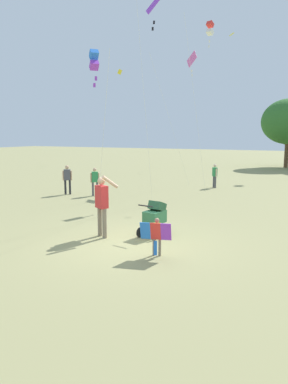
{
  "coord_description": "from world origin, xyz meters",
  "views": [
    {
      "loc": [
        4.56,
        -8.32,
        2.94
      ],
      "look_at": [
        0.05,
        0.74,
        1.3
      ],
      "focal_mm": 33.59,
      "sensor_mm": 36.0,
      "label": 1
    }
  ],
  "objects_px": {
    "kite_blue_high": "(210,30)",
    "person_kid_running": "(95,179)",
    "stroller": "(155,215)",
    "kite_green_novelty": "(191,63)",
    "child_with_butterfly_kite": "(157,233)",
    "person_adult_flyer": "(102,201)",
    "kite_adult_black": "(94,61)",
    "person_red_shirt": "(67,177)",
    "kite_orange_delta": "(153,11)",
    "person_sitting_far": "(215,174)"
  },
  "relations": [
    {
      "from": "person_kid_running",
      "to": "kite_orange_delta",
      "type": "bearing_deg",
      "value": -8.25
    },
    {
      "from": "child_with_butterfly_kite",
      "to": "kite_green_novelty",
      "type": "distance_m",
      "value": 13.96
    },
    {
      "from": "person_adult_flyer",
      "to": "person_red_shirt",
      "type": "distance_m",
      "value": 7.83
    },
    {
      "from": "person_sitting_far",
      "to": "person_kid_running",
      "type": "distance_m",
      "value": 6.76
    },
    {
      "from": "person_sitting_far",
      "to": "kite_blue_high",
      "type": "bearing_deg",
      "value": -89.11
    },
    {
      "from": "kite_adult_black",
      "to": "person_red_shirt",
      "type": "xyz_separation_m",
      "value": [
        -4.04,
        3.44,
        -4.51
      ]
    },
    {
      "from": "child_with_butterfly_kite",
      "to": "person_red_shirt",
      "type": "xyz_separation_m",
      "value": [
        -7.67,
        6.31,
        0.27
      ]
    },
    {
      "from": "child_with_butterfly_kite",
      "to": "kite_green_novelty",
      "type": "xyz_separation_m",
      "value": [
        -3.44,
        12.01,
        6.22
      ]
    },
    {
      "from": "kite_orange_delta",
      "to": "kite_green_novelty",
      "type": "distance_m",
      "value": 5.96
    },
    {
      "from": "person_red_shirt",
      "to": "child_with_butterfly_kite",
      "type": "bearing_deg",
      "value": -39.44
    },
    {
      "from": "kite_orange_delta",
      "to": "person_kid_running",
      "type": "height_order",
      "value": "kite_orange_delta"
    },
    {
      "from": "kite_green_novelty",
      "to": "person_sitting_far",
      "type": "bearing_deg",
      "value": -10.82
    },
    {
      "from": "person_sitting_far",
      "to": "kite_adult_black",
      "type": "bearing_deg",
      "value": -101.7
    },
    {
      "from": "kite_orange_delta",
      "to": "kite_green_novelty",
      "type": "xyz_separation_m",
      "value": [
        -0.43,
        5.87,
        -0.96
      ]
    },
    {
      "from": "kite_green_novelty",
      "to": "person_sitting_far",
      "type": "height_order",
      "value": "kite_green_novelty"
    },
    {
      "from": "child_with_butterfly_kite",
      "to": "stroller",
      "type": "distance_m",
      "value": 1.81
    },
    {
      "from": "person_adult_flyer",
      "to": "kite_orange_delta",
      "type": "relative_size",
      "value": 0.21
    },
    {
      "from": "child_with_butterfly_kite",
      "to": "kite_adult_black",
      "type": "distance_m",
      "value": 6.66
    },
    {
      "from": "stroller",
      "to": "kite_green_novelty",
      "type": "distance_m",
      "value": 12.38
    },
    {
      "from": "child_with_butterfly_kite",
      "to": "kite_orange_delta",
      "type": "bearing_deg",
      "value": 116.09
    },
    {
      "from": "kite_adult_black",
      "to": "kite_green_novelty",
      "type": "xyz_separation_m",
      "value": [
        0.19,
        9.14,
        1.44
      ]
    },
    {
      "from": "child_with_butterfly_kite",
      "to": "person_kid_running",
      "type": "bearing_deg",
      "value": 133.44
    },
    {
      "from": "kite_green_novelty",
      "to": "person_sitting_far",
      "type": "relative_size",
      "value": 5.76
    },
    {
      "from": "person_kid_running",
      "to": "child_with_butterfly_kite",
      "type": "bearing_deg",
      "value": -46.56
    },
    {
      "from": "stroller",
      "to": "person_red_shirt",
      "type": "relative_size",
      "value": 0.78
    },
    {
      "from": "person_sitting_far",
      "to": "person_adult_flyer",
      "type": "bearing_deg",
      "value": -91.47
    },
    {
      "from": "child_with_butterfly_kite",
      "to": "person_adult_flyer",
      "type": "relative_size",
      "value": 0.52
    },
    {
      "from": "person_adult_flyer",
      "to": "kite_green_novelty",
      "type": "relative_size",
      "value": 0.24
    },
    {
      "from": "stroller",
      "to": "person_red_shirt",
      "type": "distance_m",
      "value": 8.33
    },
    {
      "from": "stroller",
      "to": "kite_green_novelty",
      "type": "bearing_deg",
      "value": 104.34
    },
    {
      "from": "kite_orange_delta",
      "to": "person_sitting_far",
      "type": "relative_size",
      "value": 6.47
    },
    {
      "from": "kite_adult_black",
      "to": "kite_green_novelty",
      "type": "distance_m",
      "value": 9.25
    },
    {
      "from": "kite_adult_black",
      "to": "kite_green_novelty",
      "type": "bearing_deg",
      "value": 88.79
    },
    {
      "from": "person_red_shirt",
      "to": "person_sitting_far",
      "type": "xyz_separation_m",
      "value": [
        5.87,
        5.39,
        -0.07
      ]
    },
    {
      "from": "kite_blue_high",
      "to": "kite_green_novelty",
      "type": "bearing_deg",
      "value": 128.25
    },
    {
      "from": "person_kid_running",
      "to": "person_sitting_far",
      "type": "bearing_deg",
      "value": 48.75
    },
    {
      "from": "stroller",
      "to": "person_sitting_far",
      "type": "distance_m",
      "value": 10.12
    },
    {
      "from": "kite_green_novelty",
      "to": "kite_blue_high",
      "type": "bearing_deg",
      "value": -51.75
    },
    {
      "from": "kite_adult_black",
      "to": "person_red_shirt",
      "type": "height_order",
      "value": "kite_adult_black"
    },
    {
      "from": "kite_green_novelty",
      "to": "kite_blue_high",
      "type": "relative_size",
      "value": 0.92
    },
    {
      "from": "kite_green_novelty",
      "to": "person_red_shirt",
      "type": "relative_size",
      "value": 5.26
    },
    {
      "from": "stroller",
      "to": "kite_green_novelty",
      "type": "relative_size",
      "value": 0.15
    },
    {
      "from": "stroller",
      "to": "person_kid_running",
      "type": "distance_m",
      "value": 7.41
    },
    {
      "from": "kite_blue_high",
      "to": "person_kid_running",
      "type": "bearing_deg",
      "value": -143.78
    },
    {
      "from": "kite_adult_black",
      "to": "person_sitting_far",
      "type": "xyz_separation_m",
      "value": [
        1.83,
        8.83,
        -4.58
      ]
    },
    {
      "from": "child_with_butterfly_kite",
      "to": "person_sitting_far",
      "type": "xyz_separation_m",
      "value": [
        -1.81,
        11.7,
        0.2
      ]
    },
    {
      "from": "stroller",
      "to": "kite_adult_black",
      "type": "distance_m",
      "value": 5.67
    },
    {
      "from": "person_adult_flyer",
      "to": "kite_blue_high",
      "type": "xyz_separation_m",
      "value": [
        0.31,
        9.08,
        6.77
      ]
    },
    {
      "from": "child_with_butterfly_kite",
      "to": "kite_adult_black",
      "type": "relative_size",
      "value": 0.16
    },
    {
      "from": "stroller",
      "to": "kite_orange_delta",
      "type": "xyz_separation_m",
      "value": [
        -2.22,
        4.51,
        7.15
      ]
    }
  ]
}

